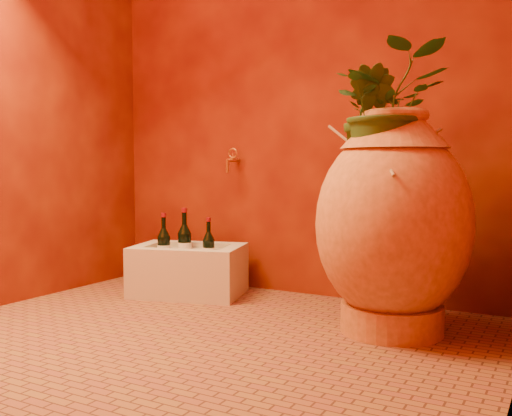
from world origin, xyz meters
The scene contains 11 objects.
floor centered at (0.00, 0.00, 0.00)m, with size 2.50×2.50×0.00m, color brown.
wall_back centered at (0.00, 1.00, 1.25)m, with size 2.50×0.02×2.50m, color #500A04.
wall_left centered at (-1.25, 0.00, 1.25)m, with size 0.02×2.00×2.50m, color #500A04.
amphora centered at (0.71, 0.47, 0.49)m, with size 0.71×0.71×0.99m.
stone_basin centered at (-0.54, 0.65, 0.14)m, with size 0.70×0.58×0.29m.
wine_bottle_a centered at (-0.60, 0.69, 0.28)m, with size 0.08×0.08×0.34m.
wine_bottle_b centered at (-0.43, 0.70, 0.26)m, with size 0.07×0.07×0.29m.
wine_bottle_c centered at (-0.68, 0.61, 0.27)m, with size 0.08×0.08×0.32m.
wall_tap centered at (-0.41, 0.92, 0.79)m, with size 0.06×0.14×0.15m.
plant_main centered at (0.68, 0.44, 0.99)m, with size 0.48×0.42×0.53m, color #224017.
plant_side centered at (0.61, 0.42, 0.96)m, with size 0.24×0.19×0.44m, color #224017.
Camera 1 is at (1.40, -2.02, 0.73)m, focal length 40.00 mm.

